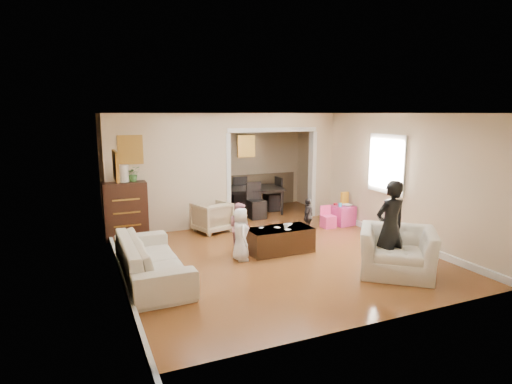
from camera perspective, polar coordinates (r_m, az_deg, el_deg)
name	(u,v)px	position (r m, az deg, el deg)	size (l,w,h in m)	color
floor	(260,245)	(8.57, 0.53, -7.14)	(7.00, 7.00, 0.00)	brown
partition_left	(170,173)	(9.56, -11.45, 2.49)	(2.75, 0.18, 2.60)	beige
partition_right	(320,165)	(11.00, 8.60, 3.61)	(0.55, 0.18, 2.60)	beige
partition_header	(272,121)	(10.26, 2.14, 9.53)	(2.22, 0.18, 0.35)	beige
window_pane	(387,164)	(9.35, 17.10, 3.60)	(0.03, 0.95, 1.10)	white
framed_art_partition	(130,150)	(9.27, -16.46, 5.45)	(0.45, 0.03, 0.55)	brown
framed_art_sofa_wall	(116,166)	(6.94, -18.28, 3.36)	(0.03, 0.55, 0.40)	brown
framed_art_alcove	(246,146)	(11.80, -1.31, 6.14)	(0.45, 0.03, 0.55)	brown
sofa	(152,259)	(7.01, -13.78, -8.66)	(2.29, 0.89, 0.67)	beige
armchair_back	(212,217)	(9.50, -5.95, -3.33)	(0.71, 0.74, 0.67)	tan
armchair_front	(397,251)	(7.39, 18.35, -7.55)	(1.16, 1.02, 0.76)	beige
dresser	(125,210)	(9.33, -17.07, -2.35)	(0.87, 0.49, 1.20)	black
table_lamp	(123,173)	(9.19, -17.34, 2.39)	(0.22, 0.22, 0.36)	beige
potted_plant	(133,174)	(9.22, -16.09, 2.35)	(0.29, 0.25, 0.32)	#39652D
coffee_table	(280,240)	(8.15, 3.18, -6.41)	(1.22, 0.61, 0.46)	#3B2112
coffee_cup	(286,226)	(8.07, 4.00, -4.57)	(0.09, 0.09, 0.09)	silver
play_table	(342,215)	(10.27, 11.45, -3.05)	(0.47, 0.47, 0.46)	#D5388D
cereal_box	(345,198)	(10.34, 11.76, -0.83)	(0.20, 0.07, 0.30)	yellow
cyan_cup	(340,205)	(10.12, 11.20, -1.69)	(0.08, 0.08, 0.08)	#2AAAD4
toy_block	(335,204)	(10.25, 10.57, -1.60)	(0.08, 0.06, 0.05)	red
play_bowl	(347,205)	(10.15, 12.12, -1.77)	(0.21, 0.21, 0.05)	white
dining_table	(247,200)	(11.22, -1.24, -1.13)	(1.90, 1.06, 0.67)	black
adult_person	(390,227)	(7.26, 17.52, -4.54)	(0.57, 0.37, 1.55)	black
child_kneel_a	(241,234)	(7.62, -2.05, -5.68)	(0.47, 0.30, 0.95)	white
child_kneel_b	(240,227)	(8.07, -2.22, -4.75)	(0.46, 0.36, 0.95)	#CC7F90
child_toddler	(308,217)	(9.22, 6.98, -3.34)	(0.47, 0.20, 0.81)	black
craft_papers	(282,227)	(8.17, 3.44, -4.68)	(0.76, 0.48, 0.00)	white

